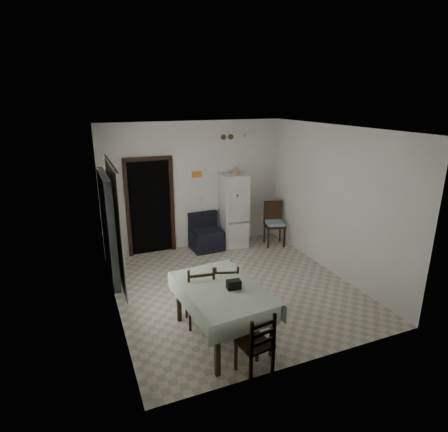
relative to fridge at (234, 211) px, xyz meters
name	(u,v)px	position (x,y,z in m)	size (l,w,h in m)	color
ground	(234,287)	(-0.83, -1.93, -0.86)	(4.50, 4.50, 0.00)	#C1B69E
ceiling	(236,128)	(-0.83, -1.93, 2.04)	(4.20, 4.50, 0.02)	white
wall_back	(195,186)	(-0.83, 0.32, 0.59)	(4.20, 0.02, 2.90)	white
wall_front	(310,264)	(-0.83, -4.18, 0.59)	(4.20, 0.02, 2.90)	white
wall_left	(111,229)	(-2.93, -1.93, 0.59)	(0.02, 4.50, 2.90)	white
wall_right	(333,201)	(1.27, -1.93, 0.59)	(0.02, 4.50, 2.90)	white
doorway	(148,205)	(-1.88, 0.52, 0.20)	(1.06, 0.52, 2.22)	black
window_recess	(108,227)	(-2.98, -2.13, 0.69)	(0.10, 1.20, 1.60)	silver
curtain	(116,226)	(-2.87, -2.13, 0.69)	(0.02, 1.45, 1.85)	silver
curtain_rod	(111,163)	(-2.86, -2.13, 1.64)	(0.02, 0.02, 1.60)	black
calendar	(197,179)	(-0.78, 0.31, 0.76)	(0.28, 0.02, 0.40)	white
calendar_image	(197,174)	(-0.78, 0.30, 0.86)	(0.24, 0.01, 0.14)	orange
light_switch	(202,200)	(-0.68, 0.31, 0.24)	(0.08, 0.02, 0.12)	beige
vent_left	(223,137)	(-0.13, 0.30, 1.66)	(0.12, 0.12, 0.03)	brown
vent_right	(231,137)	(0.05, 0.30, 1.66)	(0.12, 0.12, 0.03)	brown
emergency_light	(250,135)	(0.52, 0.28, 1.69)	(0.25, 0.07, 0.09)	white
fridge	(234,211)	(0.00, 0.00, 0.00)	(0.56, 0.56, 1.71)	silver
tan_cone	(236,170)	(0.02, -0.04, 0.95)	(0.24, 0.24, 0.19)	tan
navy_seat	(207,232)	(-0.68, 0.00, -0.44)	(0.69, 0.67, 0.83)	black
corner_chair	(275,224)	(0.90, -0.36, -0.34)	(0.45, 0.45, 1.04)	black
dining_table	(222,312)	(-1.61, -3.24, -0.44)	(1.04, 1.58, 0.83)	#AEC0A5
black_bag	(234,284)	(-1.47, -3.35, 0.03)	(0.20, 0.12, 0.13)	black
dining_chair_far_left	(199,294)	(-1.79, -2.76, -0.35)	(0.43, 0.43, 1.01)	black
dining_chair_far_right	(226,289)	(-1.33, -2.71, -0.39)	(0.40, 0.40, 0.93)	black
dining_chair_near_head	(255,343)	(-1.52, -4.10, -0.40)	(0.39, 0.39, 0.91)	black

